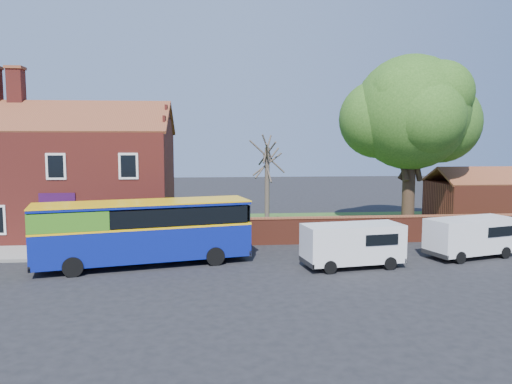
{
  "coord_description": "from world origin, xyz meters",
  "views": [
    {
      "loc": [
        1.58,
        -21.43,
        6.1
      ],
      "look_at": [
        4.07,
        5.0,
        3.31
      ],
      "focal_mm": 35.0,
      "sensor_mm": 36.0,
      "label": 1
    }
  ],
  "objects": [
    {
      "name": "grass_strip",
      "position": [
        13.0,
        13.0,
        0.02
      ],
      "size": [
        26.0,
        12.0,
        0.04
      ],
      "primitive_type": "cube",
      "color": "#426B28",
      "rests_on": "ground"
    },
    {
      "name": "van_far",
      "position": [
        15.06,
        2.89,
        1.15
      ],
      "size": [
        5.01,
        3.11,
        2.05
      ],
      "rotation": [
        0.0,
        0.0,
        0.29
      ],
      "color": "white",
      "rests_on": "ground"
    },
    {
      "name": "kerb",
      "position": [
        -7.0,
        4.0,
        0.07
      ],
      "size": [
        18.0,
        0.15,
        0.14
      ],
      "primitive_type": "cube",
      "color": "slate",
      "rests_on": "ground"
    },
    {
      "name": "large_tree",
      "position": [
        15.04,
        11.07,
        7.64
      ],
      "size": [
        9.57,
        7.57,
        11.67
      ],
      "color": "black",
      "rests_on": "ground"
    },
    {
      "name": "bare_tree",
      "position": [
        5.37,
        11.05,
        3.13
      ],
      "size": [
        2.29,
        2.72,
        6.1
      ],
      "color": "#4C4238",
      "rests_on": "ground"
    },
    {
      "name": "van_near",
      "position": [
        8.39,
        1.49,
        1.16
      ],
      "size": [
        4.96,
        2.58,
        2.08
      ],
      "rotation": [
        0.0,
        0.0,
        0.15
      ],
      "color": "white",
      "rests_on": "ground"
    },
    {
      "name": "bus",
      "position": [
        -1.94,
        2.78,
        1.77
      ],
      "size": [
        10.53,
        4.81,
        3.11
      ],
      "rotation": [
        0.0,
        0.0,
        0.23
      ],
      "color": "navy",
      "rests_on": "ground"
    },
    {
      "name": "shop_building",
      "position": [
        -7.02,
        11.5,
        3.41
      ],
      "size": [
        12.3,
        8.13,
        10.5
      ],
      "color": "maroon",
      "rests_on": "ground"
    },
    {
      "name": "ground",
      "position": [
        0.0,
        0.0,
        0.0
      ],
      "size": [
        120.0,
        120.0,
        0.0
      ],
      "primitive_type": "plane",
      "color": "black",
      "rests_on": "ground"
    },
    {
      "name": "outbuilding",
      "position": [
        22.0,
        13.0,
        1.61
      ],
      "size": [
        8.2,
        5.06,
        4.17
      ],
      "color": "maroon",
      "rests_on": "ground"
    },
    {
      "name": "pavement",
      "position": [
        -7.0,
        5.75,
        0.06
      ],
      "size": [
        18.0,
        3.5,
        0.12
      ],
      "primitive_type": "cube",
      "color": "gray",
      "rests_on": "ground"
    },
    {
      "name": "boundary_wall",
      "position": [
        13.0,
        7.0,
        0.81
      ],
      "size": [
        22.0,
        0.38,
        1.6
      ],
      "color": "maroon",
      "rests_on": "ground"
    }
  ]
}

